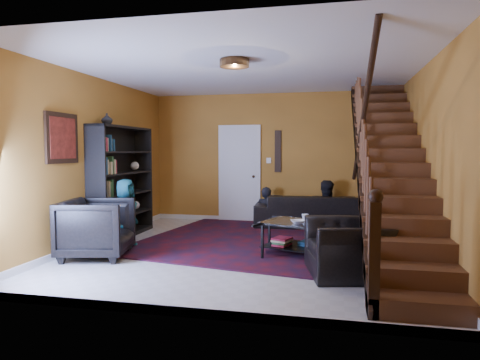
% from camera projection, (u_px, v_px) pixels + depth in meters
% --- Properties ---
extents(floor, '(5.50, 5.50, 0.00)m').
position_uv_depth(floor, '(246.00, 251.00, 6.70)').
color(floor, beige).
rests_on(floor, ground).
extents(room, '(5.50, 5.50, 5.50)m').
position_uv_depth(room, '(192.00, 229.00, 8.28)').
color(room, '#C5802B').
rests_on(room, ground).
extents(staircase, '(0.95, 5.02, 3.18)m').
position_uv_depth(staircase, '(390.00, 162.00, 6.15)').
color(staircase, brown).
rests_on(staircase, floor).
extents(bookshelf, '(0.35, 1.80, 2.00)m').
position_uv_depth(bookshelf, '(123.00, 184.00, 7.73)').
color(bookshelf, black).
rests_on(bookshelf, floor).
extents(door, '(0.82, 0.05, 2.05)m').
position_uv_depth(door, '(240.00, 175.00, 9.44)').
color(door, silver).
rests_on(door, floor).
extents(framed_picture, '(0.04, 0.74, 0.74)m').
position_uv_depth(framed_picture, '(62.00, 138.00, 6.25)').
color(framed_picture, maroon).
rests_on(framed_picture, room).
extents(wall_hanging, '(0.14, 0.03, 0.90)m').
position_uv_depth(wall_hanging, '(278.00, 151.00, 9.22)').
color(wall_hanging, black).
rests_on(wall_hanging, room).
extents(ceiling_fixture, '(0.40, 0.40, 0.10)m').
position_uv_depth(ceiling_fixture, '(234.00, 63.00, 5.73)').
color(ceiling_fixture, '#3F2814').
rests_on(ceiling_fixture, room).
extents(rug, '(4.33, 4.76, 0.02)m').
position_uv_depth(rug, '(260.00, 238.00, 7.64)').
color(rug, '#470C14').
rests_on(rug, floor).
extents(sofa, '(2.35, 1.05, 0.67)m').
position_uv_depth(sofa, '(312.00, 211.00, 8.73)').
color(sofa, black).
rests_on(sofa, floor).
extents(armchair_left, '(1.13, 1.11, 0.87)m').
position_uv_depth(armchair_left, '(97.00, 228.00, 6.24)').
color(armchair_left, black).
rests_on(armchair_left, floor).
extents(armchair_right, '(1.12, 1.23, 0.68)m').
position_uv_depth(armchair_right, '(347.00, 248.00, 5.37)').
color(armchair_right, black).
rests_on(armchair_right, floor).
extents(person_adult_a, '(0.48, 0.34, 1.26)m').
position_uv_depth(person_adult_a, '(266.00, 217.00, 8.99)').
color(person_adult_a, black).
rests_on(person_adult_a, sofa).
extents(person_adult_b, '(0.74, 0.61, 1.41)m').
position_uv_depth(person_adult_b, '(325.00, 215.00, 8.73)').
color(person_adult_b, black).
rests_on(person_adult_b, sofa).
extents(person_child, '(0.36, 0.55, 1.11)m').
position_uv_depth(person_child, '(125.00, 213.00, 6.89)').
color(person_child, '#165656').
rests_on(person_child, armchair_left).
extents(coffee_table, '(1.49, 1.17, 0.50)m').
position_uv_depth(coffee_table, '(308.00, 237.00, 6.35)').
color(coffee_table, black).
rests_on(coffee_table, floor).
extents(cup_a, '(0.15, 0.15, 0.10)m').
position_uv_depth(cup_a, '(309.00, 220.00, 6.29)').
color(cup_a, '#999999').
rests_on(cup_a, coffee_table).
extents(cup_b, '(0.12, 0.12, 0.10)m').
position_uv_depth(cup_b, '(305.00, 217.00, 6.55)').
color(cup_b, '#999999').
rests_on(cup_b, coffee_table).
extents(bowl, '(0.27, 0.27, 0.05)m').
position_uv_depth(bowl, '(298.00, 222.00, 6.26)').
color(bowl, '#999999').
rests_on(bowl, coffee_table).
extents(vase, '(0.18, 0.18, 0.19)m').
position_uv_depth(vase, '(107.00, 119.00, 7.16)').
color(vase, '#999999').
rests_on(vase, bookshelf).
extents(popcorn_bucket, '(0.15, 0.15, 0.15)m').
position_uv_depth(popcorn_bucket, '(112.00, 243.00, 6.79)').
color(popcorn_bucket, red).
rests_on(popcorn_bucket, rug).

